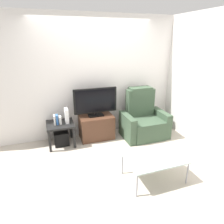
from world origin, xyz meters
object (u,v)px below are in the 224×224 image
book_middle (57,120)px  coffee_table (155,159)px  tv_stand (96,127)px  cell_phone (153,156)px  television (95,102)px  game_console (67,116)px  book_leftmost (55,120)px  recliner_armchair (143,120)px  subwoofer_box (61,138)px  book_rightmost (60,120)px  side_table (60,127)px

book_middle → coffee_table: 2.07m
book_middle → tv_stand: bearing=4.8°
cell_phone → television: bearing=74.7°
game_console → coffee_table: game_console is taller
book_leftmost → cell_phone: bearing=-49.0°
tv_stand → book_middle: (-0.83, -0.07, 0.31)m
television → recliner_armchair: size_ratio=0.86×
subwoofer_box → cell_phone: (1.25, -1.57, 0.25)m
book_rightmost → cell_phone: (1.24, -1.55, -0.17)m
television → game_console: bearing=-174.7°
book_leftmost → television: bearing=5.8°
television → coffee_table: 1.80m
recliner_armchair → book_rightmost: (-1.81, 0.15, 0.19)m
book_leftmost → book_rightmost: size_ratio=1.19×
television → book_leftmost: (-0.88, -0.09, -0.27)m
game_console → cell_phone: size_ratio=1.98×
book_middle → coffee_table: (1.32, -1.58, -0.21)m
recliner_armchair → cell_phone: bearing=-102.7°
tv_stand → side_table: (-0.78, -0.05, 0.14)m
tv_stand → book_rightmost: size_ratio=4.45×
tv_stand → recliner_armchair: size_ratio=0.67×
side_table → tv_stand: bearing=3.7°
recliner_armchair → subwoofer_box: 1.84m
side_table → book_middle: (-0.05, -0.02, 0.18)m
recliner_armchair → cell_phone: 1.51m
game_console → cell_phone: 1.94m
television → cell_phone: 1.77m
book_leftmost → book_rightmost: bearing=0.0°
television → book_rightmost: television is taller
book_leftmost → game_console: bearing=7.0°
book_leftmost → coffee_table: size_ratio=0.22×
tv_stand → book_rightmost: (-0.77, -0.07, 0.30)m
tv_stand → television: (0.00, 0.02, 0.58)m
book_rightmost → game_console: bearing=12.4°
side_table → game_console: (0.15, 0.01, 0.22)m
subwoofer_box → cell_phone: 2.02m
side_table → book_leftmost: book_leftmost is taller
side_table → book_rightmost: book_rightmost is taller
television → coffee_table: bearing=-73.6°
coffee_table → cell_phone: (-0.02, 0.03, 0.03)m
coffee_table → book_leftmost: bearing=130.9°
cell_phone → book_leftmost: bearing=99.6°
subwoofer_box → coffee_table: (1.27, -1.60, 0.22)m
side_table → book_rightmost: size_ratio=3.31×
subwoofer_box → coffee_table: coffee_table is taller
recliner_armchair → television: bearing=176.5°
coffee_table → cell_phone: cell_phone is taller
book_rightmost → cell_phone: size_ratio=1.09×
television → subwoofer_box: size_ratio=3.21×
side_table → subwoofer_box: (0.00, 0.00, -0.26)m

